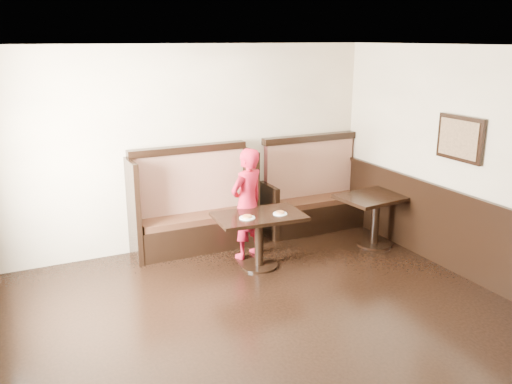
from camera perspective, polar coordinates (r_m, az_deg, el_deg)
ground at (r=5.14m, az=6.45°, el=-18.23°), size 7.00×7.00×0.00m
room_shell at (r=4.88m, az=1.88°, el=-10.98°), size 7.00×7.00×7.00m
booth_main at (r=7.62m, az=-6.63°, el=-2.13°), size 1.75×0.72×1.45m
booth_neighbor at (r=8.43m, az=5.99°, el=-0.65°), size 1.65×0.72×1.45m
table_main at (r=6.93m, az=0.32°, el=-3.69°), size 1.17×0.78×0.71m
table_neighbor at (r=7.84m, az=12.51°, el=-1.62°), size 1.15×0.82×0.75m
child at (r=7.20m, az=-0.95°, el=-1.23°), size 0.64×0.53×1.50m
pizza_plate_left at (r=6.73m, az=-0.93°, el=-2.67°), size 0.20×0.20×0.04m
pizza_plate_right at (r=6.89m, az=2.55°, el=-2.23°), size 0.18×0.18×0.03m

